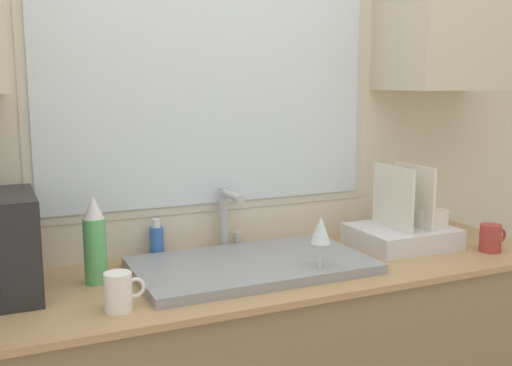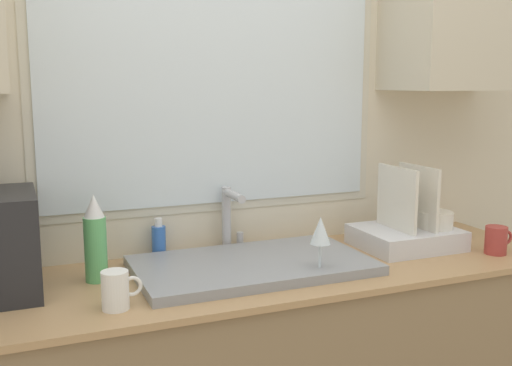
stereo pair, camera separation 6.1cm
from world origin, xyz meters
The scene contains 9 objects.
wall_back centered at (0.00, 0.56, 1.38)m, with size 6.00×0.38×2.60m.
sink_basin centered at (0.03, 0.28, 0.95)m, with size 0.73×0.42×0.03m.
faucet centered at (0.03, 0.50, 1.07)m, with size 0.08×0.17×0.22m.
dish_rack centered at (0.64, 0.31, 1.00)m, with size 0.34×0.28×0.29m.
spray_bottle centered at (-0.44, 0.36, 1.06)m, with size 0.07×0.07×0.26m.
soap_bottle centered at (-0.21, 0.52, 0.99)m, with size 0.05×0.05×0.14m.
mug_near_sink centered at (-0.42, 0.11, 0.99)m, with size 0.11×0.07×0.10m.
wine_glass centered at (0.19, 0.14, 1.07)m, with size 0.06×0.06×0.19m.
mug_by_rack centered at (0.86, 0.13, 0.98)m, with size 0.11×0.07×0.10m.
Camera 1 is at (-0.70, -1.36, 1.51)m, focal length 42.00 mm.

